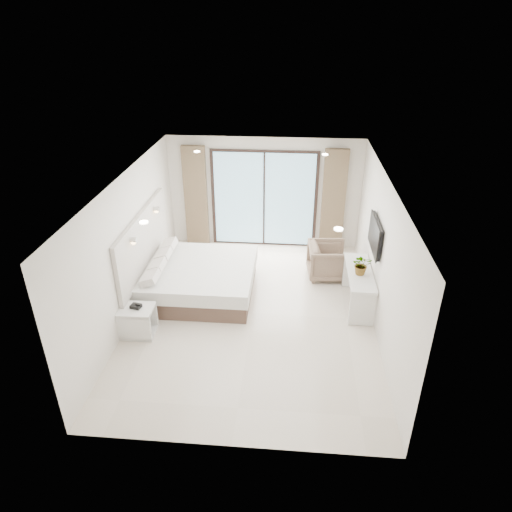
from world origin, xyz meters
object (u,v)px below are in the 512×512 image
object	(u,v)px
console_desk	(359,281)
armchair	(328,259)
nightstand	(138,321)
bed	(198,279)

from	to	relation	value
console_desk	armchair	distance (m)	1.23
nightstand	console_desk	bearing A→B (deg)	16.56
bed	console_desk	size ratio (longest dim) A/B	1.47
nightstand	bed	bearing A→B (deg)	59.66
armchair	nightstand	bearing A→B (deg)	119.54
bed	console_desk	xyz separation A→B (m)	(3.22, -0.18, 0.23)
console_desk	armchair	bearing A→B (deg)	115.73
bed	nightstand	size ratio (longest dim) A/B	3.68
nightstand	console_desk	xyz separation A→B (m)	(4.05, 1.29, 0.28)
nightstand	armchair	size ratio (longest dim) A/B	0.72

